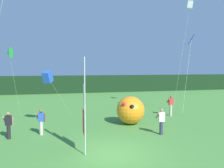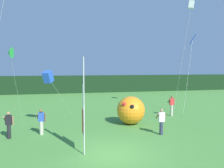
# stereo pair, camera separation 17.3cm
# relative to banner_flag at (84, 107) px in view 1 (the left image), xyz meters

# --- Properties ---
(ground_plane) EXTENTS (120.00, 120.00, 0.00)m
(ground_plane) POSITION_rel_banner_flag_xyz_m (1.32, -0.48, -2.25)
(ground_plane) COLOR #478438
(distant_treeline) EXTENTS (80.00, 2.40, 2.79)m
(distant_treeline) POSITION_rel_banner_flag_xyz_m (1.32, 27.05, -0.86)
(distant_treeline) COLOR black
(distant_treeline) RESTS_ON ground
(banner_flag) EXTENTS (0.06, 1.03, 4.69)m
(banner_flag) POSITION_rel_banner_flag_xyz_m (0.00, 0.00, 0.00)
(banner_flag) COLOR #B7B7BC
(banner_flag) RESTS_ON ground
(person_near_banner) EXTENTS (0.55, 0.48, 1.63)m
(person_near_banner) POSITION_rel_banner_flag_xyz_m (4.99, 1.96, -1.38)
(person_near_banner) COLOR #2D334C
(person_near_banner) RESTS_ON ground
(person_mid_field) EXTENTS (0.55, 0.48, 1.75)m
(person_mid_field) POSITION_rel_banner_flag_xyz_m (8.20, 6.90, -1.31)
(person_mid_field) COLOR #B7B2A3
(person_mid_field) RESTS_ON ground
(person_far_left) EXTENTS (0.55, 0.48, 1.60)m
(person_far_left) POSITION_rel_banner_flag_xyz_m (-2.30, 3.58, -1.40)
(person_far_left) COLOR #B7B2A3
(person_far_left) RESTS_ON ground
(person_far_right) EXTENTS (0.55, 0.48, 1.60)m
(person_far_right) POSITION_rel_banner_flag_xyz_m (-4.10, 3.15, -1.40)
(person_far_right) COLOR black
(person_far_right) RESTS_ON ground
(inflatable_balloon) EXTENTS (2.07, 2.09, 2.07)m
(inflatable_balloon) POSITION_rel_banner_flag_xyz_m (3.92, 4.89, -1.21)
(inflatable_balloon) COLOR orange
(inflatable_balloon) RESTS_ON ground
(kite_white_box_0) EXTENTS (1.48, 1.09, 10.33)m
(kite_white_box_0) POSITION_rel_banner_flag_xyz_m (10.78, 8.47, 7.66)
(kite_white_box_0) COLOR brown
(kite_white_box_0) RESTS_ON ground
(kite_blue_diamond_1) EXTENTS (2.97, 3.41, 7.45)m
(kite_blue_diamond_1) POSITION_rel_banner_flag_xyz_m (11.60, 9.42, 4.46)
(kite_blue_diamond_1) COLOR brown
(kite_blue_diamond_1) RESTS_ON ground
(kite_green_delta_2) EXTENTS (0.43, 3.32, 5.57)m
(kite_green_delta_2) POSITION_rel_banner_flag_xyz_m (-4.43, 5.71, 2.91)
(kite_green_delta_2) COLOR brown
(kite_green_delta_2) RESTS_ON ground
(kite_blue_box_4) EXTENTS (2.26, 3.40, 3.98)m
(kite_blue_box_4) POSITION_rel_banner_flag_xyz_m (-1.96, 5.72, 1.26)
(kite_blue_box_4) COLOR brown
(kite_blue_box_4) RESTS_ON ground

